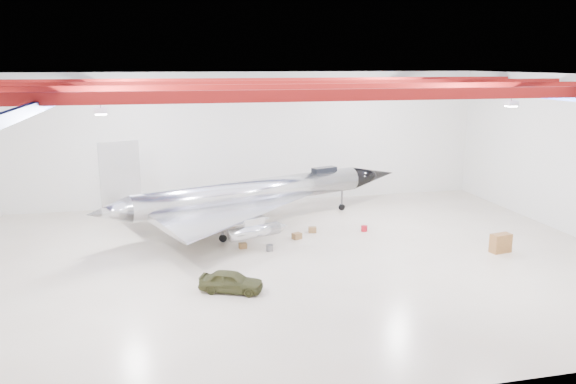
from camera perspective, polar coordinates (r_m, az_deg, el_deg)
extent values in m
plane|color=#C1B099|center=(34.54, 0.51, -6.83)|extent=(40.00, 40.00, 0.00)
plane|color=silver|center=(47.62, -3.71, 5.47)|extent=(40.00, 0.00, 40.00)
plane|color=#0A0F38|center=(32.50, 0.55, 11.74)|extent=(40.00, 40.00, 0.00)
cube|color=maroon|center=(23.87, 5.67, 9.78)|extent=(39.50, 0.25, 0.50)
cube|color=maroon|center=(29.61, 1.92, 10.44)|extent=(39.50, 0.25, 0.50)
cube|color=maroon|center=(35.44, -0.61, 10.87)|extent=(39.50, 0.25, 0.50)
cube|color=maroon|center=(41.32, -2.43, 11.16)|extent=(39.50, 0.25, 0.50)
cube|color=#0D1B53|center=(31.94, -21.18, 9.24)|extent=(0.25, 29.50, 0.40)
cube|color=#0D1B53|center=(37.21, 19.10, 9.81)|extent=(0.25, 29.50, 0.40)
cube|color=silver|center=(25.79, -18.47, 7.85)|extent=(0.55, 0.55, 0.25)
cube|color=silver|center=(31.12, 21.72, 8.38)|extent=(0.55, 0.55, 0.25)
cube|color=silver|center=(37.72, -16.85, 9.39)|extent=(0.55, 0.55, 0.25)
cube|color=silver|center=(41.56, 12.27, 9.93)|extent=(0.55, 0.55, 0.25)
cylinder|color=silver|center=(40.87, -3.54, 0.01)|extent=(17.75, 7.83, 1.82)
cone|color=black|center=(47.32, 8.58, 1.68)|extent=(4.90, 3.24, 1.82)
cone|color=silver|center=(37.09, -17.81, -1.95)|extent=(3.18, 2.63, 1.82)
cube|color=silver|center=(36.81, -16.70, 1.80)|extent=(2.44, 0.96, 4.10)
cube|color=black|center=(44.05, 3.70, 2.23)|extent=(2.13, 1.36, 0.46)
cylinder|color=silver|center=(35.69, -3.42, -4.04)|extent=(3.53, 1.93, 0.82)
cylinder|color=silver|center=(37.61, -5.12, -3.17)|extent=(3.53, 1.93, 0.82)
cylinder|color=silver|center=(42.37, -8.55, -1.42)|extent=(3.53, 1.93, 0.82)
cylinder|color=silver|center=(44.40, -9.75, -0.80)|extent=(3.53, 1.93, 0.82)
cylinder|color=#59595B|center=(45.70, 5.50, -0.86)|extent=(0.16, 0.16, 1.64)
cylinder|color=black|center=(45.84, 5.48, -1.54)|extent=(0.55, 0.36, 0.51)
cylinder|color=#59595B|center=(37.74, -6.65, -3.87)|extent=(0.16, 0.16, 1.64)
cylinder|color=black|center=(37.91, -6.63, -4.69)|extent=(0.55, 0.36, 0.51)
cylinder|color=#59595B|center=(41.73, -9.41, -2.32)|extent=(0.16, 0.16, 1.64)
cylinder|color=black|center=(41.88, -9.38, -3.06)|extent=(0.55, 0.36, 0.51)
imported|color=#37391C|center=(29.83, -5.80, -9.02)|extent=(3.61, 2.54, 1.14)
cube|color=brown|center=(38.02, 20.79, -4.88)|extent=(1.40, 0.87, 1.20)
cube|color=olive|center=(36.56, -4.61, -5.45)|extent=(0.53, 0.45, 0.34)
cube|color=#A2101E|center=(42.84, -5.13, -2.70)|extent=(0.58, 0.53, 0.33)
cylinder|color=#59595B|center=(35.94, -1.89, -5.70)|extent=(0.47, 0.47, 0.40)
cube|color=olive|center=(39.77, 2.49, -3.86)|extent=(0.63, 0.54, 0.39)
cube|color=#59595B|center=(40.57, -8.59, -3.76)|extent=(0.43, 0.39, 0.25)
cylinder|color=#A2101E|center=(40.37, 7.75, -3.69)|extent=(0.47, 0.47, 0.41)
cube|color=olive|center=(38.31, 0.91, -4.49)|extent=(0.73, 0.67, 0.41)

